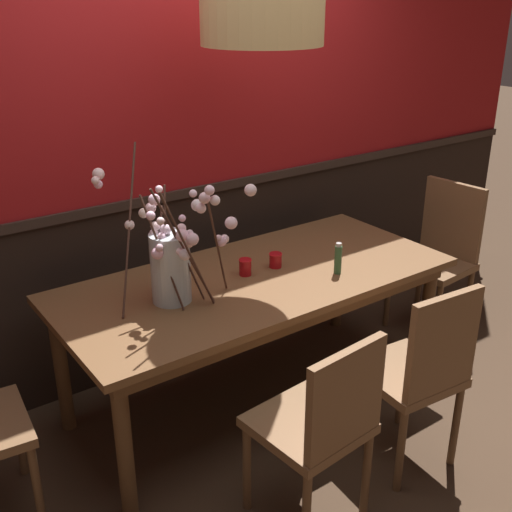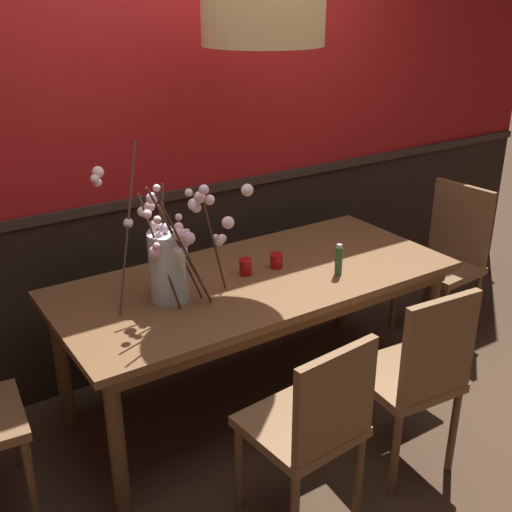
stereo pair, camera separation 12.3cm
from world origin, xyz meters
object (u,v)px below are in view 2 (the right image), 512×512
chair_far_side_right (214,250)px  chair_near_side_right (416,373)px  candle_holder_nearer_center (276,260)px  condiment_bottle (339,260)px  chair_near_side_left (312,424)px  vase_with_blossoms (170,260)px  pendant_lamp (263,12)px  dining_table (256,290)px  candle_holder_nearer_edge (245,267)px  chair_head_east_end (448,253)px

chair_far_side_right → chair_near_side_right: size_ratio=0.99×
candle_holder_nearer_center → condiment_bottle: condiment_bottle is taller
chair_near_side_left → chair_near_side_right: bearing=1.3°
vase_with_blossoms → chair_near_side_right: bearing=-47.3°
chair_near_side_right → vase_with_blossoms: bearing=132.7°
condiment_bottle → pendant_lamp: pendant_lamp is taller
vase_with_blossoms → candle_holder_nearer_center: (0.63, 0.04, -0.17)m
pendant_lamp → vase_with_blossoms: bearing=-173.1°
condiment_bottle → pendant_lamp: (-0.28, 0.28, 1.17)m
chair_near_side_left → pendant_lamp: 1.79m
dining_table → candle_holder_nearer_edge: (-0.04, 0.04, 0.12)m
dining_table → candle_holder_nearer_center: 0.19m
dining_table → pendant_lamp: size_ratio=2.41×
candle_holder_nearer_center → condiment_bottle: bearing=-49.8°
dining_table → candle_holder_nearer_edge: 0.14m
chair_near_side_right → chair_far_side_right: bearing=91.0°
vase_with_blossoms → condiment_bottle: 0.87m
dining_table → candle_holder_nearer_center: size_ratio=26.05×
chair_near_side_right → candle_holder_nearer_edge: bearing=110.4°
dining_table → condiment_bottle: bearing=-31.0°
chair_near_side_left → pendant_lamp: size_ratio=1.06×
chair_near_side_left → pendant_lamp: bearing=67.7°
vase_with_blossoms → pendant_lamp: bearing=6.9°
dining_table → chair_head_east_end: size_ratio=2.10×
candle_holder_nearer_center → candle_holder_nearer_edge: (-0.19, 0.01, 0.00)m
chair_head_east_end → candle_holder_nearer_edge: 1.52m
chair_near_side_right → vase_with_blossoms: vase_with_blossoms is taller
chair_near_side_left → candle_holder_nearer_edge: chair_near_side_left is taller
candle_holder_nearer_center → pendant_lamp: pendant_lamp is taller
chair_head_east_end → chair_near_side_right: size_ratio=1.03×
vase_with_blossoms → chair_head_east_end: bearing=-0.1°
chair_near_side_right → chair_head_east_end: bearing=35.6°
chair_head_east_end → candle_holder_nearer_center: (-1.31, 0.04, 0.24)m
vase_with_blossoms → candle_holder_nearer_center: size_ratio=9.07×
candle_holder_nearer_edge → condiment_bottle: (0.40, -0.26, 0.04)m
chair_head_east_end → candle_holder_nearer_edge: bearing=177.9°
candle_holder_nearer_edge → dining_table: bearing=-50.6°
pendant_lamp → condiment_bottle: bearing=-44.2°
dining_table → chair_near_side_left: size_ratio=2.28×
chair_near_side_right → dining_table: bearing=109.2°
chair_near_side_left → candle_holder_nearer_edge: size_ratio=10.28×
chair_near_side_left → pendant_lamp: pendant_lamp is taller
chair_near_side_right → chair_near_side_left: size_ratio=1.05×
condiment_bottle → chair_head_east_end: bearing=10.6°
chair_head_east_end → candle_holder_nearer_edge: chair_head_east_end is taller
pendant_lamp → dining_table: bearing=-142.3°
chair_near_side_left → chair_far_side_right: bearing=72.2°
condiment_bottle → chair_near_side_left: bearing=-135.8°
chair_far_side_right → chair_near_side_left: chair_far_side_right is taller
chair_far_side_right → condiment_bottle: size_ratio=5.60×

